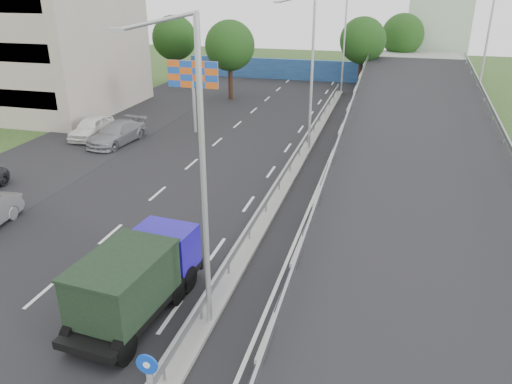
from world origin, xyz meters
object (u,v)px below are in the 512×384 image
(sign_bollard, at_px, (149,378))
(church, at_px, (437,31))
(lamp_post_mid, at_px, (309,66))
(lamp_post_far, at_px, (343,36))
(parked_car_d, at_px, (117,133))
(parked_car_e, at_px, (92,127))
(billboard, at_px, (193,79))
(lamp_post_near, at_px, (197,167))
(dump_truck, at_px, (137,277))

(sign_bollard, xyz_separation_m, church, (10.00, 57.83, 4.28))
(lamp_post_mid, distance_m, lamp_post_far, 20.00)
(sign_bollard, bearing_deg, parked_car_d, 121.80)
(parked_car_e, bearing_deg, billboard, 22.87)
(sign_bollard, height_order, church, church)
(church, bearing_deg, lamp_post_near, -100.38)
(billboard, xyz_separation_m, parked_car_d, (-4.42, -4.19, -3.41))
(lamp_post_mid, bearing_deg, billboard, 167.62)
(parked_car_d, bearing_deg, sign_bollard, -51.52)
(church, relative_size, parked_car_e, 3.00)
(dump_truck, distance_m, parked_car_e, 23.15)
(sign_bollard, xyz_separation_m, lamp_post_near, (0.11, 3.83, 4.77))
(lamp_post_far, xyz_separation_m, church, (9.89, 14.00, -0.50))
(lamp_post_mid, relative_size, dump_truck, 1.62)
(lamp_post_near, height_order, lamp_post_far, same)
(lamp_post_near, xyz_separation_m, dump_truck, (-2.45, -0.02, -4.33))
(lamp_post_near, bearing_deg, parked_car_e, 130.85)
(parked_car_e, bearing_deg, lamp_post_mid, 2.12)
(dump_truck, bearing_deg, lamp_post_near, 5.45)
(lamp_post_near, height_order, church, church)
(lamp_post_far, xyz_separation_m, dump_truck, (-2.45, -40.02, -4.33))
(lamp_post_near, relative_size, parked_car_d, 1.89)
(billboard, relative_size, parked_car_e, 1.19)
(sign_bollard, xyz_separation_m, lamp_post_far, (0.11, 43.83, 4.77))
(lamp_post_far, bearing_deg, parked_car_e, -127.06)
(lamp_post_near, xyz_separation_m, lamp_post_mid, (0.00, 20.00, 0.00))
(sign_bollard, xyz_separation_m, dump_truck, (-2.34, 3.81, 0.44))
(billboard, xyz_separation_m, dump_truck, (6.66, -22.02, -2.71))
(billboard, bearing_deg, lamp_post_mid, -12.38)
(lamp_post_mid, xyz_separation_m, parked_car_e, (-16.12, -1.35, -5.02))
(sign_bollard, distance_m, lamp_post_near, 6.12)
(sign_bollard, height_order, parked_car_d, sign_bollard)
(church, bearing_deg, sign_bollard, -99.81)
(lamp_post_far, xyz_separation_m, billboard, (-9.11, -18.00, -1.62))
(parked_car_d, bearing_deg, lamp_post_near, -46.11)
(church, height_order, parked_car_d, church)
(sign_bollard, distance_m, lamp_post_mid, 24.30)
(church, relative_size, dump_truck, 2.22)
(lamp_post_far, bearing_deg, dump_truck, -93.51)
(billboard, relative_size, parked_car_d, 1.03)
(lamp_post_mid, relative_size, billboard, 1.83)
(lamp_post_far, xyz_separation_m, parked_car_d, (-13.53, -22.19, -5.04))
(parked_car_d, bearing_deg, lamp_post_far, 65.30)
(parked_car_d, relative_size, parked_car_e, 1.16)
(lamp_post_near, relative_size, parked_car_e, 2.19)
(parked_car_d, bearing_deg, dump_truck, -51.48)
(sign_bollard, bearing_deg, billboard, 109.21)
(dump_truck, bearing_deg, church, 82.15)
(lamp_post_far, bearing_deg, church, 54.76)
(billboard, bearing_deg, dump_truck, -73.18)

